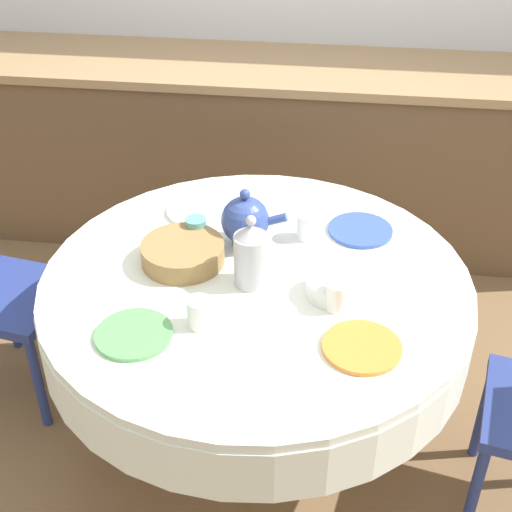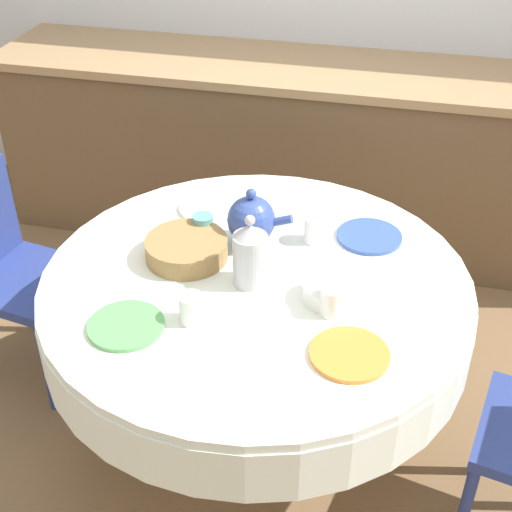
{
  "view_description": "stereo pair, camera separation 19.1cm",
  "coord_description": "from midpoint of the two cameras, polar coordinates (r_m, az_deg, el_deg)",
  "views": [
    {
      "loc": [
        0.24,
        -1.8,
        2.07
      ],
      "look_at": [
        0.0,
        0.0,
        0.81
      ],
      "focal_mm": 50.0,
      "sensor_mm": 36.0,
      "label": 1
    },
    {
      "loc": [
        0.42,
        -1.76,
        2.07
      ],
      "look_at": [
        0.0,
        0.0,
        0.81
      ],
      "focal_mm": 50.0,
      "sensor_mm": 36.0,
      "label": 2
    }
  ],
  "objects": [
    {
      "name": "cup_far_left",
      "position": [
        2.41,
        -1.99,
        2.26
      ],
      "size": [
        0.07,
        0.07,
        0.09
      ],
      "primitive_type": "cylinder",
      "color": "#5BA39E",
      "rests_on": "dining_table"
    },
    {
      "name": "plate_far_left",
      "position": [
        2.59,
        -1.62,
        3.82
      ],
      "size": [
        0.22,
        0.22,
        0.01
      ],
      "primitive_type": "cylinder",
      "color": "white",
      "rests_on": "dining_table"
    },
    {
      "name": "chair_right",
      "position": [
        2.84,
        -17.32,
        -0.85
      ],
      "size": [
        0.46,
        0.46,
        0.86
      ],
      "rotation": [
        0.0,
        0.0,
        -1.74
      ],
      "color": "navy",
      "rests_on": "ground_plane"
    },
    {
      "name": "plate_near_right",
      "position": [
        1.99,
        10.26,
        -7.84
      ],
      "size": [
        0.22,
        0.22,
        0.01
      ],
      "primitive_type": "cylinder",
      "color": "orange",
      "rests_on": "dining_table"
    },
    {
      "name": "teapot",
      "position": [
        2.35,
        1.98,
        2.83
      ],
      "size": [
        0.22,
        0.16,
        0.21
      ],
      "color": "#33478E",
      "rests_on": "dining_table"
    },
    {
      "name": "ground_plane",
      "position": [
        2.75,
        2.05,
        -14.16
      ],
      "size": [
        12.0,
        12.0,
        0.0
      ],
      "primitive_type": "plane",
      "color": "brown"
    },
    {
      "name": "plate_far_right",
      "position": [
        2.47,
        11.25,
        1.49
      ],
      "size": [
        0.22,
        0.22,
        0.01
      ],
      "primitive_type": "cylinder",
      "color": "#3856AD",
      "rests_on": "dining_table"
    },
    {
      "name": "cup_near_left",
      "position": [
        2.05,
        -2.54,
        -4.32
      ],
      "size": [
        0.07,
        0.07,
        0.09
      ],
      "primitive_type": "cylinder",
      "color": "white",
      "rests_on": "dining_table"
    },
    {
      "name": "plate_near_left",
      "position": [
        2.07,
        -7.76,
        -5.63
      ],
      "size": [
        0.22,
        0.22,
        0.01
      ],
      "primitive_type": "cylinder",
      "color": "#5BA85B",
      "rests_on": "dining_table"
    },
    {
      "name": "fruit_bowl",
      "position": [
        2.16,
        8.44,
        -2.93
      ],
      "size": [
        0.16,
        0.16,
        0.06
      ],
      "primitive_type": "cylinder",
      "color": "silver",
      "rests_on": "dining_table"
    },
    {
      "name": "bread_basket",
      "position": [
        2.32,
        -3.24,
        0.51
      ],
      "size": [
        0.27,
        0.27,
        0.07
      ],
      "primitive_type": "cylinder",
      "color": "olive",
      "rests_on": "dining_table"
    },
    {
      "name": "cup_near_right",
      "position": [
        2.1,
        8.71,
        -3.64
      ],
      "size": [
        0.07,
        0.07,
        0.09
      ],
      "primitive_type": "cylinder",
      "color": "white",
      "rests_on": "dining_table"
    },
    {
      "name": "kitchen_counter",
      "position": [
        3.62,
        6.95,
        7.99
      ],
      "size": [
        3.24,
        0.64,
        0.91
      ],
      "color": "brown",
      "rests_on": "ground_plane"
    },
    {
      "name": "cup_far_right",
      "position": [
        2.41,
        6.96,
        2.05
      ],
      "size": [
        0.07,
        0.07,
        0.09
      ],
      "primitive_type": "cylinder",
      "color": "white",
      "rests_on": "dining_table"
    },
    {
      "name": "coffee_carafe",
      "position": [
        2.16,
        2.05,
        0.03
      ],
      "size": [
        0.11,
        0.11,
        0.24
      ],
      "color": "#B2B2B7",
      "rests_on": "dining_table"
    },
    {
      "name": "dining_table",
      "position": [
        2.32,
        2.36,
        -4.17
      ],
      "size": [
        1.37,
        1.37,
        0.73
      ],
      "color": "tan",
      "rests_on": "ground_plane"
    }
  ]
}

